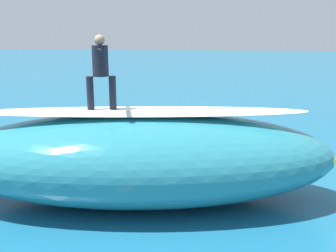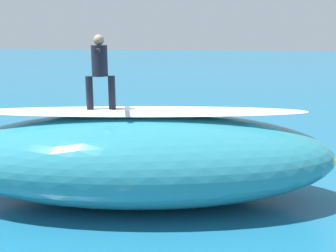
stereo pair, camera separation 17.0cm
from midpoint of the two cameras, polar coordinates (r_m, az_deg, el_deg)
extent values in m
plane|color=#196084|center=(10.99, 0.82, -6.50)|extent=(120.00, 120.00, 0.00)
ellipsoid|color=teal|center=(8.98, -4.29, -4.48)|extent=(8.79, 4.14, 1.99)
ellipsoid|color=white|center=(8.72, -4.41, 2.01)|extent=(7.28, 1.95, 0.08)
ellipsoid|color=silver|center=(8.80, -9.70, 2.02)|extent=(2.28, 0.98, 0.10)
cylinder|color=black|center=(8.75, -11.33, 4.52)|extent=(0.15, 0.15, 0.70)
cylinder|color=black|center=(8.72, -8.27, 4.62)|extent=(0.15, 0.15, 0.70)
cylinder|color=black|center=(8.65, -9.98, 8.93)|extent=(0.40, 0.40, 0.63)
sphere|color=tan|center=(8.63, -10.10, 11.73)|extent=(0.22, 0.22, 0.22)
cylinder|color=black|center=(8.19, -10.20, 10.22)|extent=(0.22, 0.57, 0.10)
cylinder|color=black|center=(9.09, -9.90, 10.54)|extent=(0.22, 0.57, 0.10)
ellipsoid|color=silver|center=(11.46, 6.60, -5.55)|extent=(1.93, 1.50, 0.07)
cylinder|color=black|center=(11.41, 6.63, -4.74)|extent=(0.78, 0.64, 0.27)
sphere|color=#936B4C|center=(11.63, 4.71, -4.04)|extent=(0.19, 0.19, 0.19)
cylinder|color=black|center=(11.16, 9.85, -5.67)|extent=(0.59, 0.45, 0.12)
cylinder|color=black|center=(11.03, 9.44, -5.89)|extent=(0.59, 0.45, 0.12)
ellipsoid|color=white|center=(10.31, 9.61, -7.62)|extent=(1.11, 1.09, 0.16)
camera|label=1|loc=(0.09, -90.49, -0.12)|focal=43.75mm
camera|label=2|loc=(0.09, 89.51, 0.12)|focal=43.75mm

